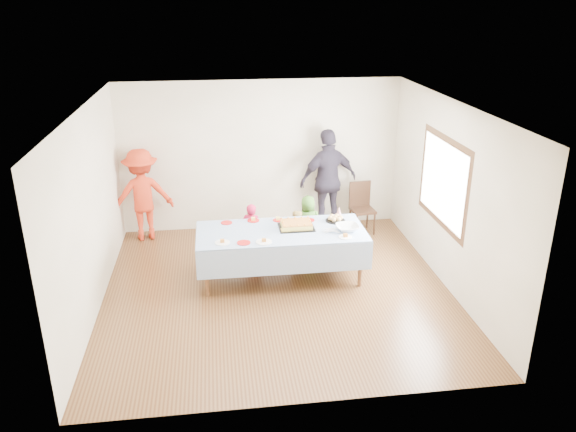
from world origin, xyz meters
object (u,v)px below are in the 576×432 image
object	(u,v)px
party_table	(281,234)
birthday_cake	(296,225)
adult_left	(142,195)
dining_chair	(361,204)

from	to	relation	value
party_table	birthday_cake	distance (m)	0.27
party_table	adult_left	world-z (taller)	adult_left
party_table	adult_left	size ratio (longest dim) A/B	1.54
dining_chair	adult_left	xyz separation A→B (m)	(-3.87, 0.18, 0.30)
birthday_cake	dining_chair	distance (m)	2.14
party_table	adult_left	xyz separation A→B (m)	(-2.21, 1.83, 0.09)
dining_chair	adult_left	world-z (taller)	adult_left
party_table	dining_chair	size ratio (longest dim) A/B	2.72
dining_chair	adult_left	size ratio (longest dim) A/B	0.56
birthday_cake	adult_left	bearing A→B (deg)	144.46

